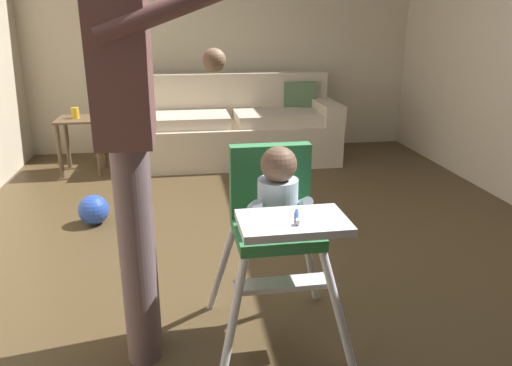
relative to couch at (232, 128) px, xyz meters
name	(u,v)px	position (x,y,z in m)	size (l,w,h in m)	color
ground	(272,277)	(-0.03, -2.42, -0.38)	(5.73, 7.41, 0.10)	#4C3B23
wall_far	(222,22)	(-0.03, 0.52, 1.03)	(4.93, 0.06, 2.73)	beige
couch	(232,128)	(0.00, 0.00, 0.00)	(2.13, 0.86, 0.86)	beige
high_chair	(277,211)	(-0.13, -3.04, 0.29)	(0.62, 0.73, 0.92)	white
adult_standing	(129,129)	(-0.71, -3.04, 0.67)	(0.51, 0.50, 1.75)	#6D575B
toy_ball	(94,210)	(-1.16, -1.56, -0.22)	(0.22, 0.22, 0.22)	#284CB7
side_table	(81,133)	(-1.45, -0.23, 0.05)	(0.40, 0.40, 0.52)	brown
sippy_cup	(75,113)	(-1.48, -0.23, 0.24)	(0.07, 0.07, 0.10)	gold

